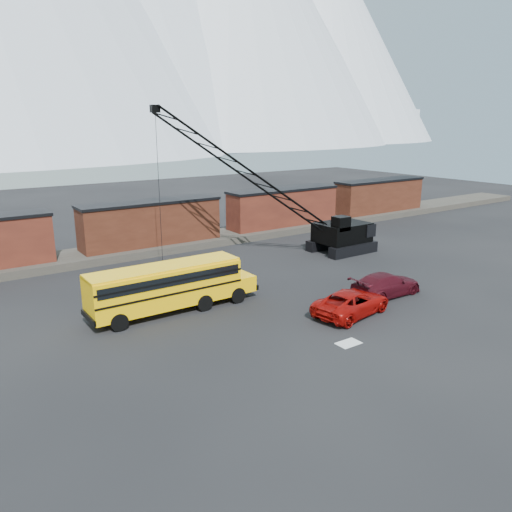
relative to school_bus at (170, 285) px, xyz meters
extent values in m
plane|color=black|center=(5.54, -6.24, -1.79)|extent=(160.00, 160.00, 0.00)
cone|color=white|center=(175.54, 268.76, 82.21)|extent=(260.00, 260.00, 175.00)
cone|color=white|center=(265.54, 278.76, 70.21)|extent=(220.00, 220.00, 150.00)
cone|color=white|center=(45.54, 313.76, 75.01)|extent=(240.00, 240.00, 160.00)
cube|color=#4D473F|center=(5.54, 15.76, -1.44)|extent=(120.00, 5.00, 0.70)
cube|color=black|center=(-6.26, 15.76, -0.79)|extent=(2.20, 2.40, 0.60)
cube|color=#4F2316|center=(5.54, 15.76, 0.91)|extent=(13.50, 2.90, 4.00)
cube|color=black|center=(5.54, 15.76, 2.96)|extent=(13.70, 3.10, 0.25)
cube|color=black|center=(1.34, 15.76, -0.79)|extent=(2.20, 2.40, 0.60)
cube|color=black|center=(9.74, 15.76, -0.79)|extent=(2.20, 2.40, 0.60)
cube|color=#401912|center=(21.54, 15.76, 0.91)|extent=(13.50, 2.90, 4.00)
cube|color=black|center=(21.54, 15.76, 2.96)|extent=(13.70, 3.10, 0.25)
cube|color=black|center=(17.34, 15.76, -0.79)|extent=(2.20, 2.40, 0.60)
cube|color=black|center=(25.74, 15.76, -0.79)|extent=(2.20, 2.40, 0.60)
cube|color=#4F2316|center=(37.54, 15.76, 0.91)|extent=(13.50, 2.90, 4.00)
cube|color=black|center=(37.54, 15.76, 2.96)|extent=(13.70, 3.10, 0.25)
cube|color=black|center=(33.34, 15.76, -0.79)|extent=(2.20, 2.40, 0.60)
cube|color=black|center=(41.74, 15.76, -0.79)|extent=(2.20, 2.40, 0.60)
cube|color=silver|center=(6.04, -10.24, -1.78)|extent=(1.40, 0.90, 0.02)
cube|color=#FFBB05|center=(-0.35, 0.00, 0.01)|extent=(10.00, 2.50, 2.50)
cube|color=#FFBB05|center=(5.25, 0.00, -0.69)|extent=(1.60, 2.30, 1.10)
cube|color=#FFBB05|center=(-0.35, 0.00, 1.31)|extent=(10.00, 2.30, 0.18)
cube|color=black|center=(-0.35, -1.26, 0.71)|extent=(9.60, 0.05, 0.65)
cube|color=black|center=(-0.35, 1.26, 0.71)|extent=(9.60, 0.05, 0.65)
cube|color=black|center=(6.10, 0.00, -0.99)|extent=(0.15, 2.45, 0.35)
cube|color=black|center=(-5.40, 0.00, -0.99)|extent=(0.15, 2.50, 0.35)
cylinder|color=black|center=(-3.95, -1.15, -1.24)|extent=(1.10, 0.35, 1.10)
cylinder|color=black|center=(-3.95, 1.15, -1.24)|extent=(1.10, 0.35, 1.10)
cylinder|color=black|center=(1.85, -1.15, -1.24)|extent=(1.10, 0.35, 1.10)
cylinder|color=black|center=(1.85, 1.15, -1.24)|extent=(1.10, 0.35, 1.10)
cylinder|color=black|center=(4.45, -1.15, -1.24)|extent=(1.10, 0.35, 1.10)
cylinder|color=black|center=(4.45, 1.15, -1.24)|extent=(1.10, 0.35, 1.10)
imported|color=#970A07|center=(9.35, -7.16, -0.98)|extent=(6.24, 3.64, 1.63)
imported|color=#3E0B14|center=(13.95, -5.99, -0.95)|extent=(5.81, 2.38, 1.68)
cube|color=black|center=(20.39, 3.48, -1.29)|extent=(5.50, 1.00, 1.00)
cube|color=black|center=(20.39, 6.68, -1.29)|extent=(5.50, 1.00, 1.00)
cube|color=black|center=(20.39, 5.08, 0.11)|extent=(4.80, 3.60, 1.80)
cube|color=black|center=(22.39, 5.08, 0.31)|extent=(1.20, 3.80, 1.20)
cube|color=black|center=(18.99, 3.88, 1.31)|extent=(1.40, 1.20, 1.30)
cube|color=black|center=(18.99, 3.33, 1.31)|extent=(1.20, 0.06, 0.90)
cube|color=black|center=(3.80, 9.61, 11.30)|extent=(0.70, 0.50, 0.60)
cylinder|color=black|center=(3.80, 9.61, 4.75)|extent=(0.04, 0.04, 12.80)
cube|color=black|center=(3.80, 9.61, -1.44)|extent=(0.25, 0.25, 0.50)
camera|label=1|loc=(-13.04, -28.49, 10.28)|focal=35.00mm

